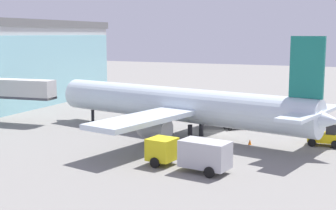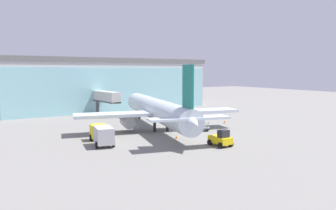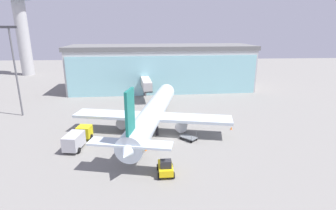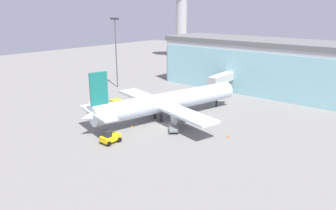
% 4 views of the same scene
% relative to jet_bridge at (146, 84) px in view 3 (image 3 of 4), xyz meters
% --- Properties ---
extents(ground, '(240.00, 240.00, 0.00)m').
position_rel_jet_bridge_xyz_m(ground, '(4.68, -25.95, -4.19)').
color(ground, gray).
extents(terminal_building, '(55.88, 18.72, 13.47)m').
position_rel_jet_bridge_xyz_m(terminal_building, '(4.69, 12.57, 2.55)').
color(terminal_building, '#B4B4B4').
rests_on(terminal_building, ground).
extents(jet_bridge, '(3.38, 11.27, 5.57)m').
position_rel_jet_bridge_xyz_m(jet_bridge, '(0.00, 0.00, 0.00)').
color(jet_bridge, beige).
rests_on(jet_bridge, ground).
extents(control_tower, '(10.18, 10.18, 33.49)m').
position_rel_jet_bridge_xyz_m(control_tower, '(-48.71, 41.99, 17.10)').
color(control_tower, '#B2B2B2').
rests_on(control_tower, ground).
extents(apron_light_mast, '(3.20, 0.40, 18.84)m').
position_rel_jet_bridge_xyz_m(apron_light_mast, '(-26.91, -11.66, 6.98)').
color(apron_light_mast, '#59595E').
rests_on(apron_light_mast, ground).
extents(airplane, '(28.61, 35.91, 11.07)m').
position_rel_jet_bridge_xyz_m(airplane, '(1.54, -22.48, -0.77)').
color(airplane, silver).
rests_on(airplane, ground).
extents(catering_truck, '(3.38, 7.55, 2.65)m').
position_rel_jet_bridge_xyz_m(catering_truck, '(-10.63, -28.43, -2.72)').
color(catering_truck, yellow).
rests_on(catering_truck, ground).
extents(baggage_cart, '(3.11, 3.11, 1.50)m').
position_rel_jet_bridge_xyz_m(baggage_cart, '(7.52, -27.14, -3.68)').
color(baggage_cart, slate).
rests_on(baggage_cart, ground).
extents(pushback_tug, '(2.23, 3.24, 2.30)m').
position_rel_jet_bridge_xyz_m(pushback_tug, '(2.99, -37.85, -3.21)').
color(pushback_tug, yellow).
rests_on(pushback_tug, ground).
extents(safety_cone_nose, '(0.36, 0.36, 0.55)m').
position_rel_jet_bridge_xyz_m(safety_cone_nose, '(0.28, -30.71, -3.91)').
color(safety_cone_nose, orange).
rests_on(safety_cone_nose, ground).
extents(safety_cone_wingtip, '(0.36, 0.36, 0.55)m').
position_rel_jet_bridge_xyz_m(safety_cone_wingtip, '(16.27, -22.87, -3.91)').
color(safety_cone_wingtip, orange).
rests_on(safety_cone_wingtip, ground).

